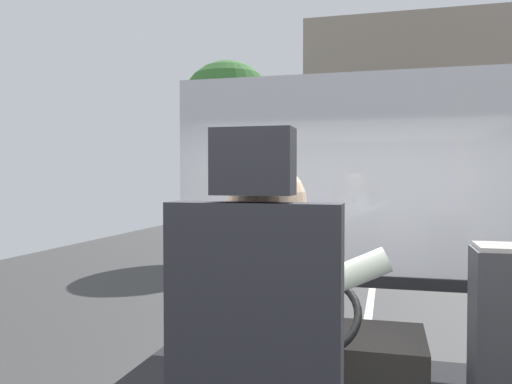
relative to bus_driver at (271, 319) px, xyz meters
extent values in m
cube|color=#393939|center=(0.08, 9.22, -1.65)|extent=(18.00, 44.00, 0.05)
cube|color=silver|center=(0.08, 9.22, -1.62)|extent=(0.12, 39.60, 0.00)
cube|color=#28282D|center=(0.00, -0.22, 0.05)|extent=(0.48, 0.10, 0.66)
cube|color=#28282D|center=(0.00, -0.22, 0.49)|extent=(0.22, 0.10, 0.18)
cylinder|color=#332D28|center=(0.09, 0.09, -0.20)|extent=(0.17, 0.43, 0.17)
cylinder|color=#332D28|center=(-0.09, 0.09, -0.20)|extent=(0.17, 0.43, 0.17)
cylinder|color=silver|center=(0.00, -0.06, -0.01)|extent=(0.31, 0.31, 0.55)
cube|color=navy|center=(0.00, 0.10, 0.06)|extent=(0.06, 0.01, 0.34)
sphere|color=beige|center=(0.00, -0.06, 0.37)|extent=(0.24, 0.24, 0.24)
cylinder|color=silver|center=(0.10, 0.19, 0.06)|extent=(0.55, 0.19, 0.30)
cylinder|color=silver|center=(-0.10, 0.19, 0.06)|extent=(0.55, 0.19, 0.30)
cube|color=#282623|center=(0.00, 1.19, -0.59)|extent=(1.10, 0.56, 0.40)
cylinder|color=black|center=(0.00, 0.80, -0.31)|extent=(0.07, 0.27, 0.34)
torus|color=black|center=(0.00, 0.69, -0.16)|extent=(0.50, 0.43, 0.31)
cylinder|color=black|center=(0.00, 0.69, -0.16)|extent=(0.14, 0.13, 0.10)
cube|color=#333338|center=(0.85, 0.89, -0.33)|extent=(0.26, 0.28, 0.91)
cube|color=#9E9993|center=(0.85, 0.89, 0.14)|extent=(0.23, 0.25, 0.02)
cube|color=silver|center=(0.08, 2.04, 0.46)|extent=(2.50, 0.01, 1.40)
cube|color=black|center=(0.08, 2.04, -0.28)|extent=(2.50, 0.08, 0.08)
cylinder|color=#4C3828|center=(-3.78, 11.39, -0.10)|extent=(0.36, 0.36, 3.06)
sphere|color=#356D2D|center=(-3.78, 11.39, 2.24)|extent=(2.49, 2.49, 2.49)
cube|color=gray|center=(4.20, 19.32, 2.20)|extent=(13.60, 5.65, 7.65)
cube|color=#9E332D|center=(4.20, 16.44, 1.55)|extent=(13.06, 0.12, 0.60)
cylinder|color=black|center=(3.73, 18.86, -1.40)|extent=(0.14, 0.45, 0.45)
cylinder|color=black|center=(3.73, 16.41, -1.40)|extent=(0.14, 0.45, 0.45)
cube|color=navy|center=(4.75, 22.50, -1.06)|extent=(1.76, 4.07, 0.62)
cube|color=#282D33|center=(4.75, 22.26, -0.52)|extent=(1.44, 2.24, 0.47)
cylinder|color=black|center=(5.58, 23.77, -1.37)|extent=(0.14, 0.51, 0.51)
cylinder|color=black|center=(3.91, 23.77, -1.37)|extent=(0.14, 0.51, 0.51)
cylinder|color=black|center=(3.91, 21.24, -1.37)|extent=(0.14, 0.51, 0.51)
camera|label=1|loc=(0.35, -1.55, 0.45)|focal=35.84mm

